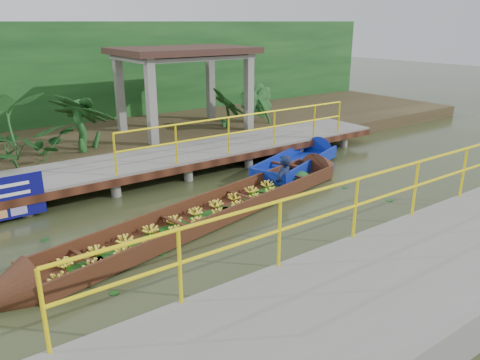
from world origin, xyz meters
TOP-DOWN VIEW (x-y plane):
  - ground at (0.00, 0.00)m, footprint 80.00×80.00m
  - land_strip at (0.00, 7.50)m, footprint 30.00×8.00m
  - far_dock at (0.02, 3.43)m, footprint 16.00×2.06m
  - near_dock at (1.00, -4.20)m, footprint 18.00×2.40m
  - pavilion at (3.00, 6.30)m, footprint 4.40×3.00m
  - foliage_backdrop at (0.00, 10.00)m, footprint 30.00×0.80m
  - vendor_boat at (0.40, 0.28)m, footprint 9.86×2.99m
  - moored_blue_boat at (4.82, 2.07)m, footprint 4.03×2.36m
  - tropical_plants at (-0.89, 5.30)m, footprint 14.37×1.37m

SIDE VIEW (x-z plane):
  - ground at x=0.00m, z-range 0.00..0.00m
  - moored_blue_boat at x=4.82m, z-range -0.30..0.64m
  - vendor_boat at x=0.40m, z-range -0.79..1.20m
  - land_strip at x=0.00m, z-range 0.00..0.45m
  - near_dock at x=1.00m, z-range -0.56..1.16m
  - far_dock at x=0.02m, z-range -0.35..1.30m
  - tropical_plants at x=-0.89m, z-range 0.45..2.16m
  - foliage_backdrop at x=0.00m, z-range 0.00..4.00m
  - pavilion at x=3.00m, z-range 1.32..4.32m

